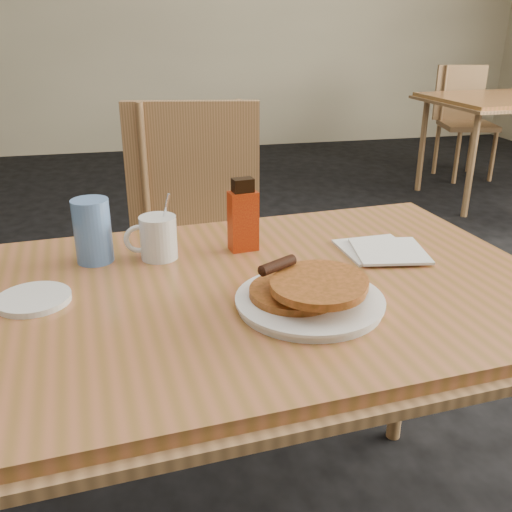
{
  "coord_description": "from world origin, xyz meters",
  "views": [
    {
      "loc": [
        -0.19,
        -0.99,
        1.25
      ],
      "look_at": [
        0.04,
        0.03,
        0.82
      ],
      "focal_mm": 40.0,
      "sensor_mm": 36.0,
      "label": 1
    }
  ],
  "objects_px": {
    "main_table": "(259,302)",
    "blue_tumbler": "(93,231)",
    "pancake_plate": "(310,295)",
    "syrup_bottle": "(243,217)",
    "chair_main_far": "(199,228)",
    "coffee_mug": "(157,237)",
    "chair_neighbor_far": "(464,112)"
  },
  "relations": [
    {
      "from": "pancake_plate",
      "to": "chair_main_far",
      "type": "bearing_deg",
      "value": 96.49
    },
    {
      "from": "chair_neighbor_far",
      "to": "pancake_plate",
      "type": "distance_m",
      "value": 4.25
    },
    {
      "from": "chair_main_far",
      "to": "coffee_mug",
      "type": "height_order",
      "value": "chair_main_far"
    },
    {
      "from": "chair_main_far",
      "to": "coffee_mug",
      "type": "xyz_separation_m",
      "value": [
        -0.16,
        -0.59,
        0.2
      ]
    },
    {
      "from": "pancake_plate",
      "to": "syrup_bottle",
      "type": "xyz_separation_m",
      "value": [
        -0.06,
        0.31,
        0.06
      ]
    },
    {
      "from": "coffee_mug",
      "to": "blue_tumbler",
      "type": "height_order",
      "value": "coffee_mug"
    },
    {
      "from": "chair_main_far",
      "to": "chair_neighbor_far",
      "type": "height_order",
      "value": "chair_main_far"
    },
    {
      "from": "pancake_plate",
      "to": "coffee_mug",
      "type": "bearing_deg",
      "value": 131.15
    },
    {
      "from": "main_table",
      "to": "blue_tumbler",
      "type": "xyz_separation_m",
      "value": [
        -0.33,
        0.2,
        0.11
      ]
    },
    {
      "from": "blue_tumbler",
      "to": "pancake_plate",
      "type": "bearing_deg",
      "value": -38.09
    },
    {
      "from": "chair_neighbor_far",
      "to": "syrup_bottle",
      "type": "distance_m",
      "value": 4.04
    },
    {
      "from": "chair_neighbor_far",
      "to": "blue_tumbler",
      "type": "xyz_separation_m",
      "value": [
        -2.86,
        -3.14,
        0.28
      ]
    },
    {
      "from": "main_table",
      "to": "coffee_mug",
      "type": "relative_size",
      "value": 8.49
    },
    {
      "from": "pancake_plate",
      "to": "syrup_bottle",
      "type": "relative_size",
      "value": 1.64
    },
    {
      "from": "coffee_mug",
      "to": "chair_main_far",
      "type": "bearing_deg",
      "value": 59.71
    },
    {
      "from": "main_table",
      "to": "syrup_bottle",
      "type": "distance_m",
      "value": 0.23
    },
    {
      "from": "coffee_mug",
      "to": "blue_tumbler",
      "type": "bearing_deg",
      "value": 159.54
    },
    {
      "from": "syrup_bottle",
      "to": "main_table",
      "type": "bearing_deg",
      "value": -99.89
    },
    {
      "from": "main_table",
      "to": "pancake_plate",
      "type": "xyz_separation_m",
      "value": [
        0.07,
        -0.12,
        0.07
      ]
    },
    {
      "from": "chair_main_far",
      "to": "blue_tumbler",
      "type": "height_order",
      "value": "chair_main_far"
    },
    {
      "from": "main_table",
      "to": "chair_neighbor_far",
      "type": "distance_m",
      "value": 4.19
    },
    {
      "from": "chair_neighbor_far",
      "to": "blue_tumbler",
      "type": "distance_m",
      "value": 4.26
    },
    {
      "from": "chair_main_far",
      "to": "coffee_mug",
      "type": "relative_size",
      "value": 6.52
    },
    {
      "from": "main_table",
      "to": "coffee_mug",
      "type": "bearing_deg",
      "value": 136.05
    },
    {
      "from": "chair_neighbor_far",
      "to": "coffee_mug",
      "type": "height_order",
      "value": "same"
    },
    {
      "from": "syrup_bottle",
      "to": "chair_main_far",
      "type": "bearing_deg",
      "value": 85.8
    },
    {
      "from": "chair_neighbor_far",
      "to": "blue_tumbler",
      "type": "height_order",
      "value": "chair_neighbor_far"
    },
    {
      "from": "chair_main_far",
      "to": "pancake_plate",
      "type": "xyz_separation_m",
      "value": [
        0.1,
        -0.89,
        0.17
      ]
    },
    {
      "from": "chair_neighbor_far",
      "to": "syrup_bottle",
      "type": "xyz_separation_m",
      "value": [
        -2.52,
        -3.15,
        0.29
      ]
    },
    {
      "from": "chair_neighbor_far",
      "to": "pancake_plate",
      "type": "height_order",
      "value": "chair_neighbor_far"
    },
    {
      "from": "main_table",
      "to": "syrup_bottle",
      "type": "relative_size",
      "value": 7.64
    },
    {
      "from": "main_table",
      "to": "blue_tumbler",
      "type": "distance_m",
      "value": 0.4
    }
  ]
}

